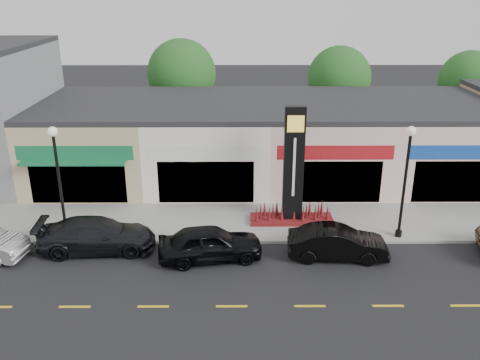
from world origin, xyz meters
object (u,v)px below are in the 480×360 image
(lamp_west_near, at_px, (58,172))
(car_black_conv, at_px, (338,243))
(lamp_east_near, at_px, (406,172))
(car_black_sedan, at_px, (210,243))
(car_dark_sedan, at_px, (97,235))
(pylon_sign, at_px, (293,183))

(lamp_west_near, bearing_deg, car_black_conv, -7.95)
(lamp_west_near, bearing_deg, lamp_east_near, 0.00)
(lamp_east_near, xyz_separation_m, car_black_sedan, (-8.98, -1.89, -2.69))
(car_dark_sedan, distance_m, car_black_sedan, 5.33)
(pylon_sign, distance_m, car_black_sedan, 5.56)
(car_black_sedan, relative_size, car_black_conv, 1.04)
(lamp_east_near, height_order, pylon_sign, pylon_sign)
(lamp_east_near, bearing_deg, car_black_sedan, -168.14)
(car_black_sedan, distance_m, car_black_conv, 5.68)
(car_black_conv, bearing_deg, car_black_sedan, 94.46)
(lamp_east_near, height_order, car_black_conv, lamp_east_near)
(pylon_sign, xyz_separation_m, car_dark_sedan, (-9.24, -2.73, -1.50))
(lamp_west_near, height_order, pylon_sign, pylon_sign)
(lamp_west_near, bearing_deg, pylon_sign, 8.77)
(car_black_sedan, bearing_deg, lamp_west_near, 65.73)
(lamp_west_near, distance_m, pylon_sign, 11.19)
(lamp_west_near, height_order, car_black_conv, lamp_west_near)
(pylon_sign, relative_size, car_black_sedan, 1.30)
(lamp_west_near, distance_m, car_black_sedan, 7.75)
(lamp_west_near, xyz_separation_m, car_black_sedan, (7.02, -1.89, -2.69))
(lamp_west_near, xyz_separation_m, car_dark_sedan, (1.76, -1.04, -2.71))
(lamp_west_near, distance_m, car_black_conv, 13.11)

